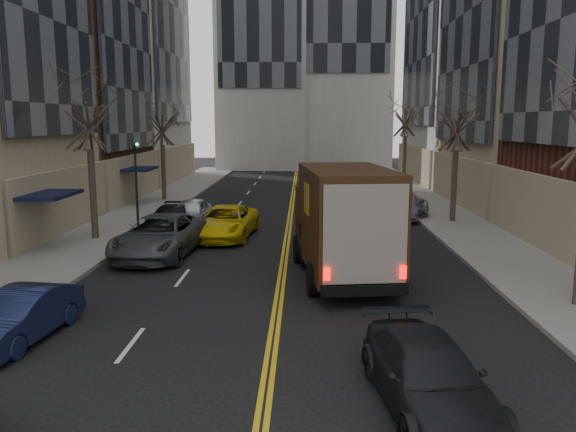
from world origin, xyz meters
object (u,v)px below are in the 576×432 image
ups_truck (343,223)px  taxi (225,222)px  observer_sedan (428,376)px  pedestrian (303,246)px

ups_truck → taxi: 8.54m
taxi → ups_truck: bearing=-47.9°
observer_sedan → taxi: bearing=103.9°
ups_truck → observer_sedan: (1.00, -9.07, -1.31)m
observer_sedan → ups_truck: bearing=89.3°
ups_truck → observer_sedan: size_ratio=1.55×
observer_sedan → pedestrian: (-2.38, 10.25, 0.23)m
taxi → observer_sedan: bearing=-63.8°
ups_truck → taxi: ups_truck is taller
observer_sedan → taxi: size_ratio=0.89×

